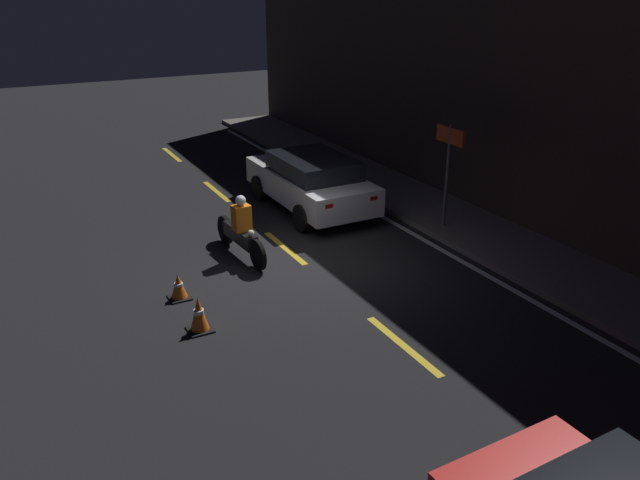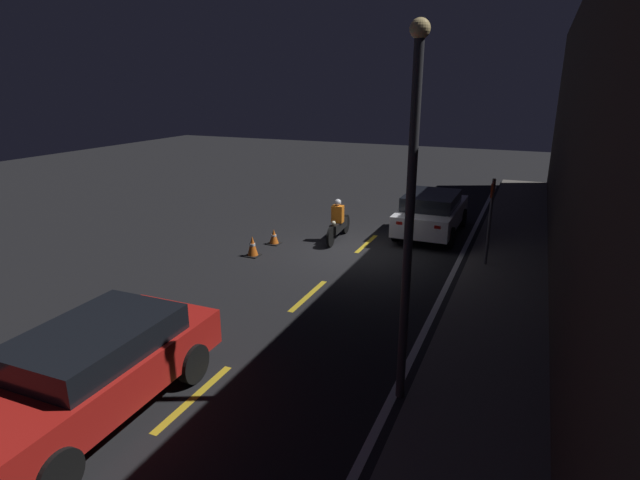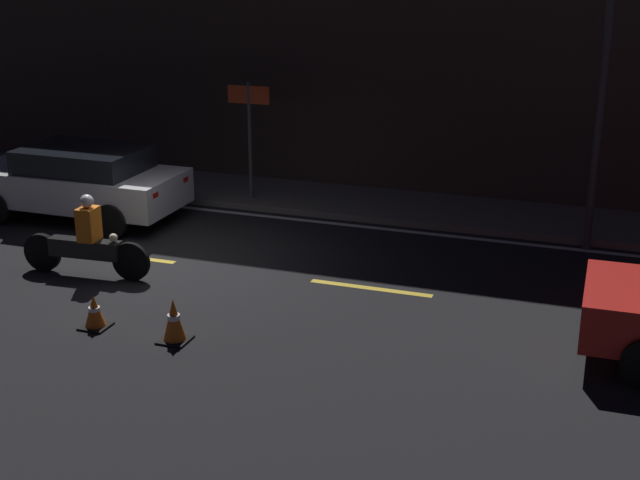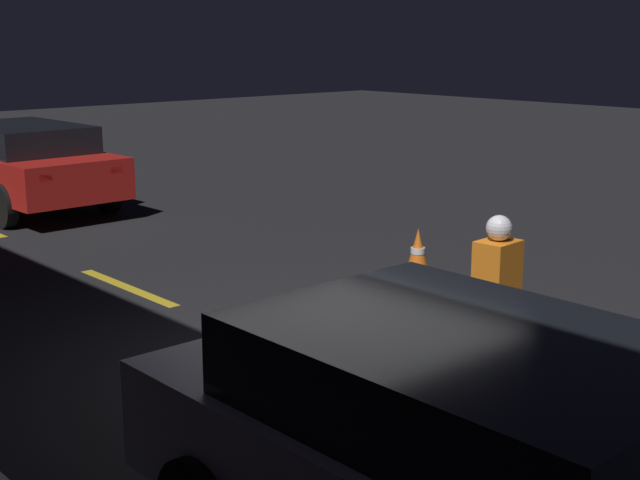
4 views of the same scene
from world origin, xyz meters
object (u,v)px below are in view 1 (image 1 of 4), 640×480
object	(u,v)px
sedan_white	(311,180)
traffic_cone_mid	(199,314)
traffic_cone_near	(179,287)
shop_sign	(449,156)
motorcycle	(240,231)

from	to	relation	value
sedan_white	traffic_cone_mid	xyz separation A→B (m)	(4.44, -4.41, -0.47)
sedan_white	traffic_cone_near	world-z (taller)	sedan_white
shop_sign	sedan_white	bearing A→B (deg)	-142.88
shop_sign	traffic_cone_near	bearing A→B (deg)	-86.49
traffic_cone_mid	sedan_white	bearing A→B (deg)	135.16
traffic_cone_near	traffic_cone_mid	size ratio (longest dim) A/B	0.79
shop_sign	traffic_cone_mid	bearing A→B (deg)	-75.48
sedan_white	motorcycle	distance (m)	3.27
sedan_white	motorcycle	world-z (taller)	sedan_white
sedan_white	traffic_cone_mid	bearing A→B (deg)	135.39
sedan_white	motorcycle	bearing A→B (deg)	125.63
motorcycle	traffic_cone_mid	world-z (taller)	motorcycle
traffic_cone_mid	motorcycle	bearing A→B (deg)	145.46
traffic_cone_mid	shop_sign	bearing A→B (deg)	104.52
traffic_cone_near	shop_sign	size ratio (longest dim) A/B	0.21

